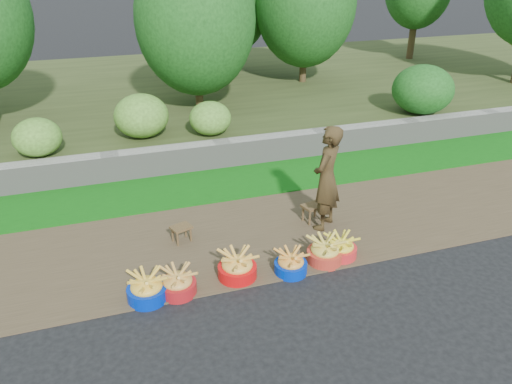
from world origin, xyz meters
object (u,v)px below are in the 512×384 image
object	(u,v)px
stool_left	(181,229)
basin_f	(341,248)
basin_b	(178,283)
basin_e	(325,252)
basin_c	(237,267)
basin_a	(147,288)
basin_d	(291,263)
stool_right	(313,208)
vendor_woman	(327,178)

from	to	relation	value
stool_left	basin_f	bearing A→B (deg)	-27.56
basin_b	basin_f	xyz separation A→B (m)	(2.43, 0.11, -0.00)
basin_e	basin_c	bearing A→B (deg)	179.09
basin_a	basin_e	xyz separation A→B (m)	(2.55, 0.07, 0.00)
basin_d	basin_e	bearing A→B (deg)	9.77
stool_left	stool_right	world-z (taller)	stool_right
basin_c	stool_right	xyz separation A→B (m)	(1.62, 1.11, 0.07)
basin_b	basin_d	world-z (taller)	basin_b
basin_c	vendor_woman	xyz separation A→B (m)	(1.73, 0.90, 0.70)
basin_b	basin_e	world-z (taller)	basin_e
basin_a	basin_b	world-z (taller)	basin_a
basin_c	basin_f	world-z (taller)	basin_c
basin_a	basin_c	distance (m)	1.25
stool_right	basin_b	bearing A→B (deg)	-153.98
basin_d	vendor_woman	size ratio (longest dim) A/B	0.27
basin_e	vendor_woman	distance (m)	1.23
stool_right	vendor_woman	bearing A→B (deg)	-63.36
basin_e	stool_left	size ratio (longest dim) A/B	1.45
basin_b	vendor_woman	bearing A→B (deg)	21.00
vendor_woman	basin_c	bearing A→B (deg)	-15.54
basin_e	vendor_woman	xyz separation A→B (m)	(0.41, 0.92, 0.70)
basin_a	basin_d	size ratio (longest dim) A/B	1.12
basin_c	stool_right	world-z (taller)	basin_c
basin_a	basin_b	size ratio (longest dim) A/B	1.05
basin_a	basin_f	world-z (taller)	basin_a
basin_b	basin_f	bearing A→B (deg)	2.57
basin_e	vendor_woman	bearing A→B (deg)	65.78
stool_left	basin_e	bearing A→B (deg)	-31.84
basin_c	basin_e	bearing A→B (deg)	-0.91
basin_c	basin_d	bearing A→B (deg)	-9.04
stool_left	stool_right	distance (m)	2.18
basin_e	basin_f	world-z (taller)	basin_e
basin_e	basin_d	bearing A→B (deg)	-170.23
basin_b	stool_left	size ratio (longest dim) A/B	1.37
stool_left	basin_a	bearing A→B (deg)	-118.80
basin_a	stool_left	xyz separation A→B (m)	(0.68, 1.24, 0.06)
basin_f	stool_right	xyz separation A→B (m)	(0.03, 1.09, 0.09)
basin_d	stool_right	bearing A→B (deg)	54.68
basin_d	stool_left	bearing A→B (deg)	136.02
basin_f	stool_left	xyz separation A→B (m)	(-2.15, 1.12, 0.07)
basin_d	basin_f	world-z (taller)	basin_f
basin_d	basin_e	size ratio (longest dim) A/B	0.89
basin_f	stool_left	size ratio (longest dim) A/B	1.34
basin_a	basin_f	xyz separation A→B (m)	(2.83, 0.11, -0.01)
basin_b	basin_c	xyz separation A→B (m)	(0.84, 0.09, 0.02)
basin_c	stool_left	size ratio (longest dim) A/B	1.50
basin_f	vendor_woman	bearing A→B (deg)	80.94
basin_f	basin_c	bearing A→B (deg)	-179.19
stool_right	vendor_woman	distance (m)	0.67
stool_right	basin_d	bearing A→B (deg)	-125.32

